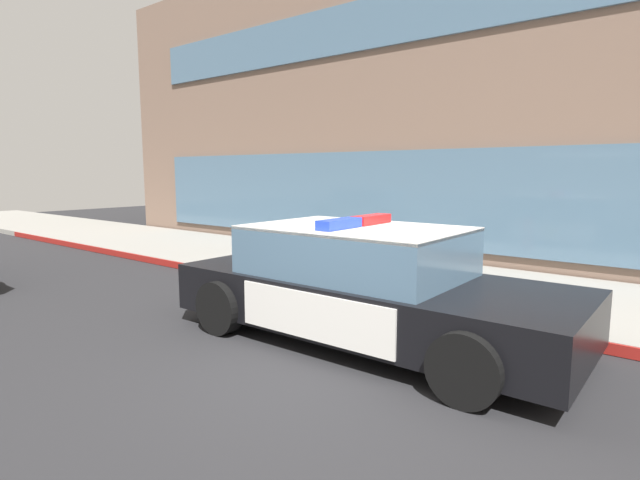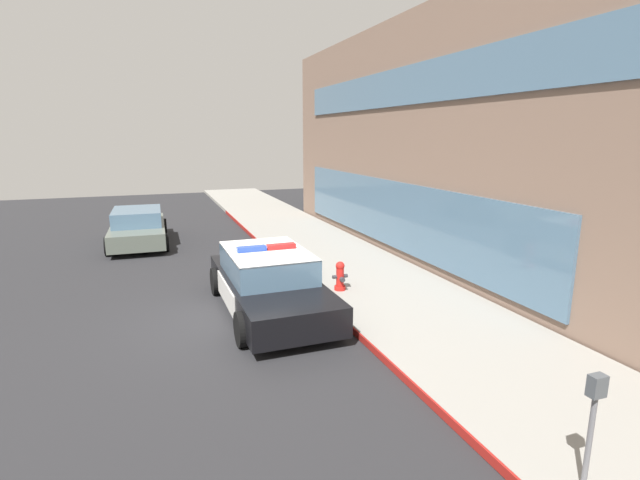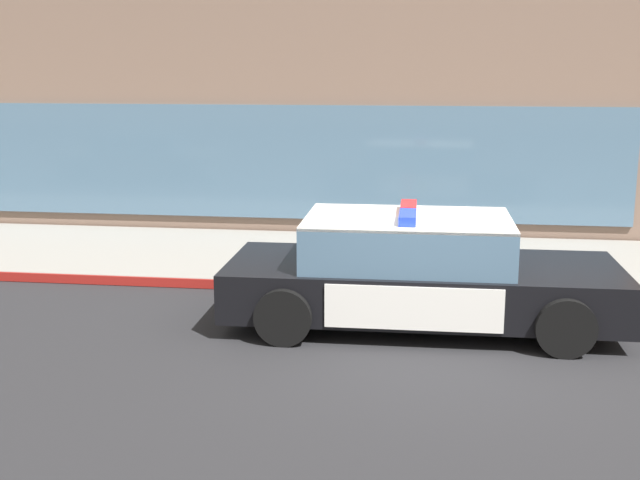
# 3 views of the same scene
# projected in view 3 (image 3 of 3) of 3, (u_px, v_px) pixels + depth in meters

# --- Properties ---
(ground) EXTENTS (48.00, 48.00, 0.00)m
(ground) POSITION_uv_depth(u_px,v_px,m) (442.00, 342.00, 9.61)
(ground) COLOR #262628
(sidewalk) EXTENTS (48.00, 3.59, 0.15)m
(sidewalk) POSITION_uv_depth(u_px,v_px,m) (440.00, 262.00, 13.18)
(sidewalk) COLOR gray
(sidewalk) RESTS_ON ground
(curb_red_paint) EXTENTS (28.80, 0.04, 0.14)m
(curb_red_paint) POSITION_uv_depth(u_px,v_px,m) (440.00, 293.00, 11.43)
(curb_red_paint) COLOR maroon
(curb_red_paint) RESTS_ON ground
(storefront_building) EXTENTS (23.86, 10.73, 7.38)m
(storefront_building) POSITION_uv_depth(u_px,v_px,m) (404.00, 45.00, 19.48)
(storefront_building) COLOR #7A6051
(storefront_building) RESTS_ON ground
(police_cruiser) EXTENTS (4.87, 2.18, 1.49)m
(police_cruiser) POSITION_uv_depth(u_px,v_px,m) (418.00, 272.00, 10.13)
(police_cruiser) COLOR black
(police_cruiser) RESTS_ON ground
(fire_hydrant) EXTENTS (0.34, 0.39, 0.73)m
(fire_hydrant) POSITION_uv_depth(u_px,v_px,m) (395.00, 251.00, 12.05)
(fire_hydrant) COLOR red
(fire_hydrant) RESTS_ON sidewalk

